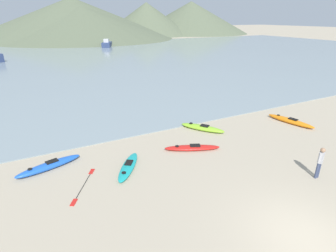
% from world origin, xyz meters
% --- Properties ---
extents(ground_plane, '(400.00, 400.00, 0.00)m').
position_xyz_m(ground_plane, '(0.00, 0.00, 0.00)').
color(ground_plane, tan).
extents(bay_water, '(160.00, 70.00, 0.06)m').
position_xyz_m(bay_water, '(0.00, 45.52, 0.03)').
color(bay_water, gray).
rests_on(bay_water, ground_plane).
extents(far_hill_left, '(71.24, 71.24, 13.64)m').
position_xyz_m(far_hill_left, '(8.83, 103.81, 6.82)').
color(far_hill_left, '#5B664C').
rests_on(far_hill_left, ground_plane).
extents(far_hill_midleft, '(61.17, 61.17, 10.47)m').
position_xyz_m(far_hill_midleft, '(10.56, 94.68, 5.23)').
color(far_hill_midleft, '#5B664C').
rests_on(far_hill_midleft, ground_plane).
extents(far_hill_midright, '(38.19, 38.19, 12.62)m').
position_xyz_m(far_hill_midright, '(38.11, 104.50, 6.31)').
color(far_hill_midright, '#5B664C').
rests_on(far_hill_midright, ground_plane).
extents(far_hill_right, '(51.79, 51.79, 13.62)m').
position_xyz_m(far_hill_right, '(61.42, 107.39, 6.81)').
color(far_hill_right, '#5B664C').
rests_on(far_hill_right, ground_plane).
extents(kayak_on_sand_0, '(2.34, 2.89, 0.38)m').
position_xyz_m(kayak_on_sand_0, '(2.13, 9.43, 0.17)').
color(kayak_on_sand_0, '#8CCC2D').
rests_on(kayak_on_sand_0, ground_plane).
extents(kayak_on_sand_1, '(3.17, 1.85, 0.30)m').
position_xyz_m(kayak_on_sand_1, '(0.00, 7.32, 0.13)').
color(kayak_on_sand_1, red).
rests_on(kayak_on_sand_1, ground_plane).
extents(kayak_on_sand_2, '(3.25, 1.45, 0.40)m').
position_xyz_m(kayak_on_sand_2, '(-7.50, 8.86, 0.18)').
color(kayak_on_sand_2, blue).
rests_on(kayak_on_sand_2, ground_plane).
extents(kayak_on_sand_3, '(1.27, 3.48, 0.39)m').
position_xyz_m(kayak_on_sand_3, '(8.46, 7.59, 0.18)').
color(kayak_on_sand_3, orange).
rests_on(kayak_on_sand_3, ground_plane).
extents(kayak_on_sand_4, '(2.10, 2.68, 0.29)m').
position_xyz_m(kayak_on_sand_4, '(-3.95, 7.06, 0.12)').
color(kayak_on_sand_4, teal).
rests_on(kayak_on_sand_4, ground_plane).
extents(person_near_foreground, '(0.32, 0.27, 1.58)m').
position_xyz_m(person_near_foreground, '(3.76, 2.21, 0.91)').
color(person_near_foreground, '#384260').
rests_on(person_near_foreground, ground_plane).
extents(moored_boat_0, '(3.82, 5.52, 1.94)m').
position_xyz_m(moored_boat_0, '(10.26, 64.36, 0.74)').
color(moored_boat_0, navy).
rests_on(moored_boat_0, bay_water).
extents(loose_paddle, '(1.54, 2.50, 0.03)m').
position_xyz_m(loose_paddle, '(-6.25, 6.59, 0.01)').
color(loose_paddle, black).
rests_on(loose_paddle, ground_plane).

